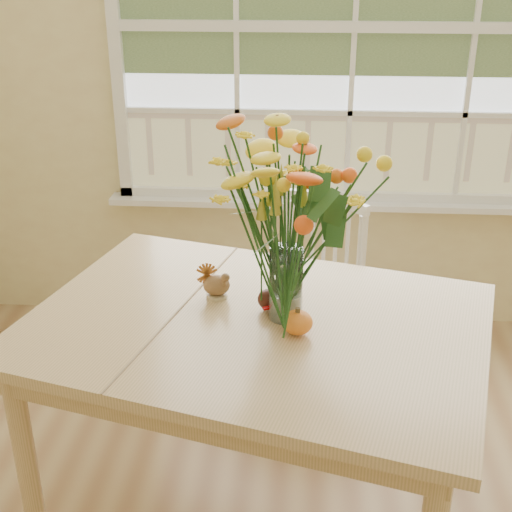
{
  "coord_description": "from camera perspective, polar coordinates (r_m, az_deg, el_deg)",
  "views": [
    {
      "loc": [
        -0.23,
        -1.12,
        1.9
      ],
      "look_at": [
        -0.36,
        0.83,
        1.0
      ],
      "focal_mm": 48.0,
      "sensor_mm": 36.0,
      "label": 1
    }
  ],
  "objects": [
    {
      "name": "dark_gourd",
      "position": [
        2.28,
        1.11,
        -3.71
      ],
      "size": [
        0.13,
        0.08,
        0.07
      ],
      "color": "#38160F",
      "rests_on": "dining_table"
    },
    {
      "name": "window",
      "position": [
        3.36,
        8.22,
        18.07
      ],
      "size": [
        2.42,
        0.12,
        1.74
      ],
      "color": "silver",
      "rests_on": "wall_back"
    },
    {
      "name": "wall_back",
      "position": [
        3.42,
        7.99,
        15.13
      ],
      "size": [
        4.0,
        0.02,
        2.7
      ],
      "primitive_type": "cube",
      "color": "beige",
      "rests_on": "floor"
    },
    {
      "name": "flower_vase",
      "position": [
        2.1,
        2.63,
        3.62
      ],
      "size": [
        0.51,
        0.51,
        0.61
      ],
      "color": "white",
      "rests_on": "dining_table"
    },
    {
      "name": "windsor_chair",
      "position": [
        3.04,
        4.73,
        -2.8
      ],
      "size": [
        0.56,
        0.55,
        0.9
      ],
      "rotation": [
        0.0,
        0.0,
        -0.51
      ],
      "color": "white",
      "rests_on": "floor"
    },
    {
      "name": "pumpkin",
      "position": [
        2.15,
        3.48,
        -5.64
      ],
      "size": [
        0.1,
        0.1,
        0.08
      ],
      "primitive_type": "ellipsoid",
      "color": "orange",
      "rests_on": "dining_table"
    },
    {
      "name": "turkey_figurine",
      "position": [
        2.36,
        -3.3,
        -2.45
      ],
      "size": [
        0.1,
        0.08,
        0.12
      ],
      "rotation": [
        0.0,
        0.0,
        0.11
      ],
      "color": "#CCB78C",
      "rests_on": "dining_table"
    },
    {
      "name": "dining_table",
      "position": [
        2.28,
        -0.03,
        -7.35
      ],
      "size": [
        1.68,
        1.39,
        0.78
      ],
      "rotation": [
        0.0,
        0.0,
        -0.27
      ],
      "color": "tan",
      "rests_on": "floor"
    }
  ]
}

